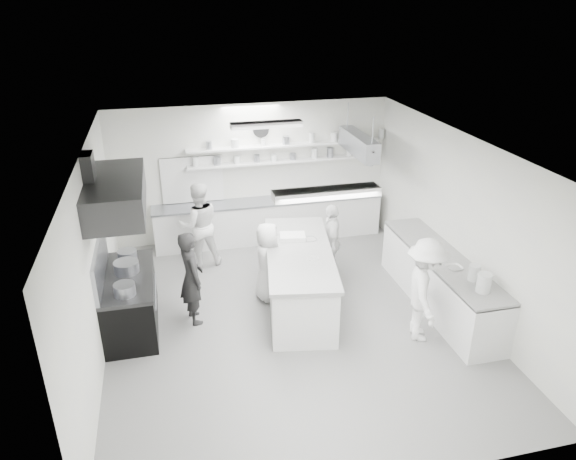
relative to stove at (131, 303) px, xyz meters
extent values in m
cube|color=gray|center=(2.60, -0.40, -0.46)|extent=(6.00, 7.00, 0.02)
cube|color=white|center=(2.60, -0.40, 2.56)|extent=(6.00, 7.00, 0.02)
cube|color=silver|center=(2.60, 3.10, 1.05)|extent=(6.00, 0.04, 3.00)
cube|color=silver|center=(2.60, -3.90, 1.05)|extent=(6.00, 0.04, 3.00)
cube|color=silver|center=(-0.40, -0.40, 1.05)|extent=(0.04, 7.00, 3.00)
cube|color=silver|center=(5.60, -0.40, 1.05)|extent=(0.04, 7.00, 3.00)
cube|color=black|center=(0.00, 0.00, 0.00)|extent=(0.80, 1.80, 0.90)
cube|color=#292A2B|center=(0.00, 0.00, 1.90)|extent=(0.85, 2.00, 0.50)
cube|color=white|center=(2.90, 2.80, 0.01)|extent=(5.00, 0.60, 0.92)
cube|color=white|center=(3.30, 2.97, 1.30)|extent=(4.20, 0.26, 0.04)
cube|color=white|center=(3.30, 2.97, 1.65)|extent=(4.20, 0.26, 0.04)
cube|color=black|center=(1.30, 3.08, 1.00)|extent=(1.30, 0.04, 1.00)
cylinder|color=white|center=(2.80, 3.06, 2.00)|extent=(0.32, 0.05, 0.32)
cube|color=white|center=(5.25, -0.60, 0.02)|extent=(0.74, 3.30, 0.94)
cube|color=#92949E|center=(4.60, 2.00, 1.85)|extent=(0.30, 1.60, 0.40)
cube|color=white|center=(2.60, -2.20, 2.49)|extent=(1.30, 0.25, 0.10)
cube|color=white|center=(2.60, 1.40, 2.49)|extent=(1.30, 0.25, 0.10)
cube|color=white|center=(2.86, 0.02, 0.06)|extent=(1.49, 2.89, 1.02)
cylinder|color=#92949E|center=(0.00, 0.13, 0.58)|extent=(0.40, 0.40, 0.23)
imported|color=black|center=(1.01, -0.05, 0.37)|extent=(0.51, 0.66, 1.63)
imported|color=white|center=(1.31, 1.97, 0.42)|extent=(0.91, 0.75, 1.74)
imported|color=white|center=(2.37, 0.37, 0.28)|extent=(0.47, 0.72, 1.46)
imported|color=white|center=(3.72, 0.87, 0.30)|extent=(0.56, 0.94, 1.50)
imported|color=white|center=(4.52, -1.39, 0.41)|extent=(0.94, 1.25, 1.72)
imported|color=#92949E|center=(3.17, 0.42, 0.60)|extent=(0.27, 0.27, 0.06)
imported|color=white|center=(3.00, -0.33, 0.60)|extent=(0.21, 0.21, 0.06)
imported|color=white|center=(5.22, -1.02, 0.52)|extent=(0.27, 0.27, 0.06)
camera|label=1|loc=(0.77, -7.85, 4.68)|focal=33.16mm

